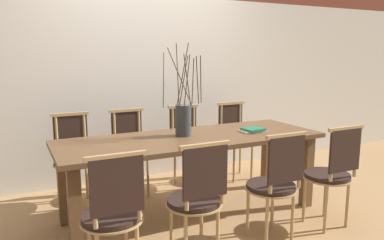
{
  "coord_description": "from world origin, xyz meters",
  "views": [
    {
      "loc": [
        -1.43,
        -2.91,
        1.45
      ],
      "look_at": [
        0.0,
        0.0,
        0.88
      ],
      "focal_mm": 35.0,
      "sensor_mm": 36.0,
      "label": 1
    }
  ],
  "objects_px": {
    "chair_near_center": "(275,182)",
    "chair_far_center": "(188,142)",
    "dining_table": "(192,148)",
    "book_stack": "(253,130)",
    "vase_centerpiece": "(183,118)"
  },
  "relations": [
    {
      "from": "chair_near_center",
      "to": "chair_far_center",
      "type": "bearing_deg",
      "value": 91.39
    },
    {
      "from": "dining_table",
      "to": "chair_far_center",
      "type": "relative_size",
      "value": 2.65
    },
    {
      "from": "dining_table",
      "to": "book_stack",
      "type": "relative_size",
      "value": 9.88
    },
    {
      "from": "dining_table",
      "to": "book_stack",
      "type": "xyz_separation_m",
      "value": [
        0.61,
        -0.06,
        0.12
      ]
    },
    {
      "from": "chair_near_center",
      "to": "chair_far_center",
      "type": "distance_m",
      "value": 1.48
    },
    {
      "from": "dining_table",
      "to": "book_stack",
      "type": "distance_m",
      "value": 0.63
    },
    {
      "from": "dining_table",
      "to": "chair_far_center",
      "type": "height_order",
      "value": "chair_far_center"
    },
    {
      "from": "dining_table",
      "to": "chair_near_center",
      "type": "xyz_separation_m",
      "value": [
        0.34,
        -0.74,
        -0.14
      ]
    },
    {
      "from": "chair_near_center",
      "to": "book_stack",
      "type": "distance_m",
      "value": 0.78
    },
    {
      "from": "vase_centerpiece",
      "to": "dining_table",
      "type": "bearing_deg",
      "value": -54.93
    },
    {
      "from": "chair_near_center",
      "to": "vase_centerpiece",
      "type": "relative_size",
      "value": 1.08
    },
    {
      "from": "chair_near_center",
      "to": "chair_far_center",
      "type": "relative_size",
      "value": 1.0
    },
    {
      "from": "chair_near_center",
      "to": "vase_centerpiece",
      "type": "distance_m",
      "value": 0.99
    },
    {
      "from": "chair_far_center",
      "to": "chair_near_center",
      "type": "bearing_deg",
      "value": 91.39
    },
    {
      "from": "chair_far_center",
      "to": "vase_centerpiece",
      "type": "xyz_separation_m",
      "value": [
        -0.36,
        -0.67,
        0.4
      ]
    }
  ]
}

